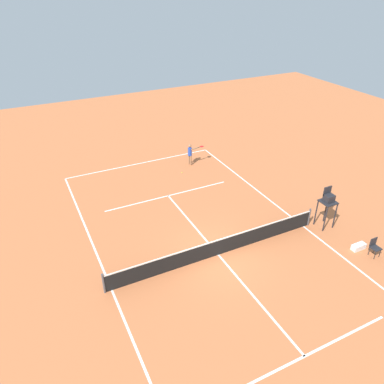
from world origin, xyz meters
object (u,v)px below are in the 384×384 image
at_px(equipment_bag, 359,247).
at_px(tennis_ball, 182,172).
at_px(player_serving, 191,153).
at_px(courtside_chair_near, 375,246).
at_px(umpire_chair, 328,201).

bearing_deg(equipment_bag, tennis_ball, -68.70).
relative_size(player_serving, tennis_ball, 23.60).
relative_size(tennis_ball, equipment_bag, 0.09).
bearing_deg(tennis_ball, courtside_chair_near, 111.39).
bearing_deg(tennis_ball, equipment_bag, 111.30).
height_order(umpire_chair, courtside_chair_near, umpire_chair).
xyz_separation_m(tennis_ball, equipment_bag, (-4.52, 11.59, 0.12)).
relative_size(tennis_ball, umpire_chair, 0.03).
bearing_deg(umpire_chair, courtside_chair_near, 98.23).
bearing_deg(umpire_chair, tennis_ball, -64.75).
relative_size(courtside_chair_near, equipment_bag, 1.25).
xyz_separation_m(player_serving, tennis_ball, (1.14, 0.95, -0.91)).
height_order(tennis_ball, courtside_chair_near, courtside_chair_near).
relative_size(player_serving, courtside_chair_near, 1.69).
xyz_separation_m(tennis_ball, umpire_chair, (-4.36, 9.25, 1.57)).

